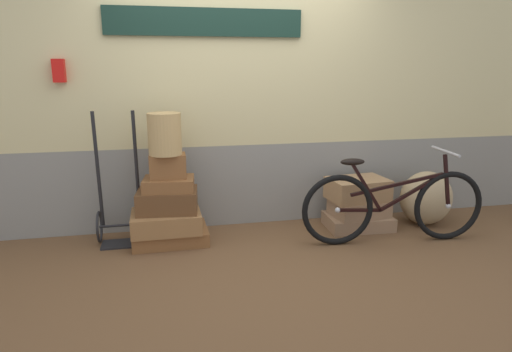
# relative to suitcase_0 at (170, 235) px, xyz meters

# --- Properties ---
(ground) EXTENTS (9.62, 5.20, 0.06)m
(ground) POSITION_rel_suitcase_0_xyz_m (0.74, -0.41, -0.09)
(ground) COLOR brown
(station_building) EXTENTS (7.62, 0.74, 2.75)m
(station_building) POSITION_rel_suitcase_0_xyz_m (0.75, 0.43, 1.31)
(station_building) COLOR gray
(station_building) RESTS_ON ground
(suitcase_0) EXTENTS (0.68, 0.49, 0.13)m
(suitcase_0) POSITION_rel_suitcase_0_xyz_m (0.00, 0.00, 0.00)
(suitcase_0) COLOR brown
(suitcase_0) RESTS_ON ground
(suitcase_1) EXTENTS (0.62, 0.45, 0.17)m
(suitcase_1) POSITION_rel_suitcase_0_xyz_m (-0.03, -0.04, 0.15)
(suitcase_1) COLOR olive
(suitcase_1) RESTS_ON suitcase_0
(suitcase_2) EXTENTS (0.56, 0.42, 0.20)m
(suitcase_2) POSITION_rel_suitcase_0_xyz_m (-0.01, -0.01, 0.34)
(suitcase_2) COLOR brown
(suitcase_2) RESTS_ON suitcase_1
(suitcase_3) EXTENTS (0.47, 0.37, 0.11)m
(suitcase_3) POSITION_rel_suitcase_0_xyz_m (0.01, -0.02, 0.49)
(suitcase_3) COLOR brown
(suitcase_3) RESTS_ON suitcase_2
(suitcase_4) EXTENTS (0.32, 0.21, 0.21)m
(suitcase_4) POSITION_rel_suitcase_0_xyz_m (0.01, -0.01, 0.66)
(suitcase_4) COLOR brown
(suitcase_4) RESTS_ON suitcase_3
(suitcase_5) EXTENTS (0.65, 0.45, 0.13)m
(suitcase_5) POSITION_rel_suitcase_0_xyz_m (1.86, -0.01, 0.00)
(suitcase_5) COLOR #937051
(suitcase_5) RESTS_ON ground
(suitcase_6) EXTENTS (0.56, 0.44, 0.16)m
(suitcase_6) POSITION_rel_suitcase_0_xyz_m (1.86, -0.01, 0.15)
(suitcase_6) COLOR #937051
(suitcase_6) RESTS_ON suitcase_5
(suitcase_7) EXTENTS (0.59, 0.45, 0.21)m
(suitcase_7) POSITION_rel_suitcase_0_xyz_m (1.84, 0.01, 0.33)
(suitcase_7) COLOR #9E754C
(suitcase_7) RESTS_ON suitcase_6
(wicker_basket) EXTENTS (0.29, 0.29, 0.37)m
(wicker_basket) POSITION_rel_suitcase_0_xyz_m (-0.01, -0.02, 0.94)
(wicker_basket) COLOR tan
(wicker_basket) RESTS_ON suitcase_4
(luggage_trolley) EXTENTS (0.42, 0.37, 1.21)m
(luggage_trolley) POSITION_rel_suitcase_0_xyz_m (-0.44, 0.10, 0.21)
(luggage_trolley) COLOR black
(luggage_trolley) RESTS_ON ground
(burlap_sack) EXTENTS (0.53, 0.45, 0.55)m
(burlap_sack) POSITION_rel_suitcase_0_xyz_m (2.57, -0.05, 0.21)
(burlap_sack) COLOR tan
(burlap_sack) RESTS_ON ground
(bicycle) EXTENTS (1.70, 0.46, 0.85)m
(bicycle) POSITION_rel_suitcase_0_xyz_m (2.00, -0.43, 0.29)
(bicycle) COLOR black
(bicycle) RESTS_ON ground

